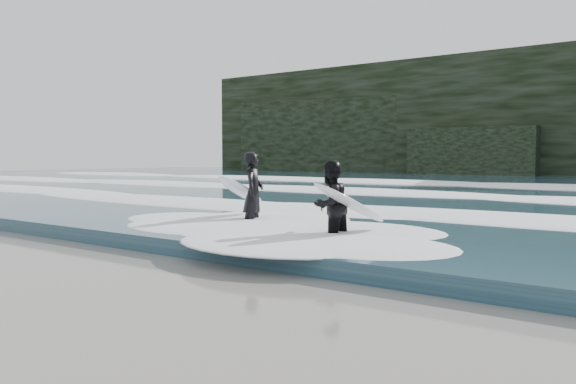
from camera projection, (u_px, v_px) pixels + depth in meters
ground at (34, 302)px, 6.61m from camera, size 120.00×120.00×0.00m
sea at (548, 186)px, 30.08m from camera, size 90.00×52.00×0.30m
foam_near at (380, 210)px, 13.87m from camera, size 60.00×3.20×0.20m
foam_mid at (470, 194)px, 19.53m from camera, size 60.00×4.00×0.24m
foam_far at (531, 183)px, 26.82m from camera, size 60.00×4.80×0.30m
surfer_left at (251, 192)px, 12.49m from camera, size 1.23×2.01×1.82m
surfer_right at (332, 205)px, 10.19m from camera, size 1.24×1.83×1.65m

